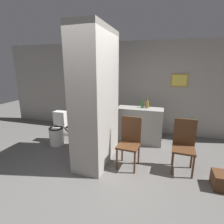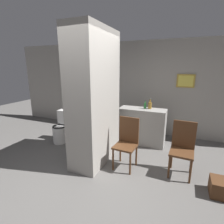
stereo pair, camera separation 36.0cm
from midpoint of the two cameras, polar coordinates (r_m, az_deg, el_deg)
The scene contains 11 objects.
ground_plane at distance 3.35m, azimuth -5.38°, elevation -20.21°, with size 14.00×14.00×0.00m, color #5B5956.
wall_back at distance 5.25m, azimuth 7.88°, elevation 7.86°, with size 8.00×0.09×2.60m.
pillar_center at distance 3.43m, azimuth -2.66°, elevation 4.38°, with size 0.58×1.29×2.60m.
counter_shelf at distance 4.50m, azimuth 11.99°, elevation -4.60°, with size 1.14×0.44×0.91m.
toilet at distance 4.68m, azimuth -14.15°, elevation -5.38°, with size 0.35×0.51×0.81m.
chair_near_pillar at distance 3.42m, azimuth 7.92°, elevation -9.38°, with size 0.42×0.42×0.97m.
chair_by_doorway at distance 3.48m, azimuth 24.87°, elevation -10.28°, with size 0.42×0.42×0.97m.
bicycle at distance 4.87m, azimuth -4.06°, elevation -3.75°, with size 1.73×0.42×0.78m.
bottle_tall at distance 4.40m, azimuth 14.59°, elevation 2.21°, with size 0.09×0.09×0.26m.
bottle_short at distance 4.41m, azimuth 13.07°, elevation 2.09°, with size 0.06×0.06×0.21m.
floor_crate at distance 3.42m, azimuth 34.93°, elevation -19.75°, with size 0.32×0.32×0.25m.
Camera 2 is at (1.49, -2.35, 1.91)m, focal length 28.00 mm.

